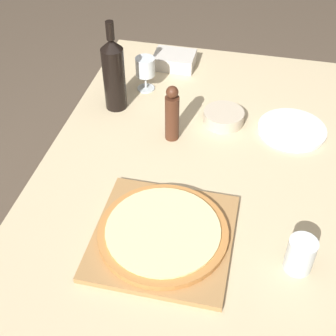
{
  "coord_description": "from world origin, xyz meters",
  "views": [
    {
      "loc": [
        0.17,
        -1.1,
        1.75
      ],
      "look_at": [
        -0.06,
        -0.09,
        0.8
      ],
      "focal_mm": 50.0,
      "sensor_mm": 36.0,
      "label": 1
    }
  ],
  "objects_px": {
    "small_bowl": "(224,117)",
    "pepper_mill": "(172,114)",
    "pizza": "(163,232)",
    "wine_bottle": "(114,73)",
    "wine_glass": "(145,68)"
  },
  "relations": [
    {
      "from": "wine_bottle",
      "to": "small_bowl",
      "type": "bearing_deg",
      "value": -1.8
    },
    {
      "from": "wine_bottle",
      "to": "wine_glass",
      "type": "distance_m",
      "value": 0.16
    },
    {
      "from": "pepper_mill",
      "to": "small_bowl",
      "type": "relative_size",
      "value": 1.43
    },
    {
      "from": "wine_glass",
      "to": "small_bowl",
      "type": "relative_size",
      "value": 0.93
    },
    {
      "from": "pizza",
      "to": "wine_glass",
      "type": "relative_size",
      "value": 2.65
    },
    {
      "from": "pizza",
      "to": "pepper_mill",
      "type": "height_order",
      "value": "pepper_mill"
    },
    {
      "from": "pizza",
      "to": "small_bowl",
      "type": "xyz_separation_m",
      "value": [
        0.09,
        0.56,
        -0.01
      ]
    },
    {
      "from": "pepper_mill",
      "to": "wine_glass",
      "type": "xyz_separation_m",
      "value": [
        -0.16,
        0.27,
        -0.0
      ]
    },
    {
      "from": "wine_bottle",
      "to": "small_bowl",
      "type": "height_order",
      "value": "wine_bottle"
    },
    {
      "from": "pizza",
      "to": "wine_bottle",
      "type": "relative_size",
      "value": 1.06
    },
    {
      "from": "pizza",
      "to": "small_bowl",
      "type": "bearing_deg",
      "value": 80.95
    },
    {
      "from": "wine_bottle",
      "to": "wine_glass",
      "type": "bearing_deg",
      "value": 60.73
    },
    {
      "from": "pizza",
      "to": "pepper_mill",
      "type": "xyz_separation_m",
      "value": [
        -0.07,
        0.44,
        0.07
      ]
    },
    {
      "from": "small_bowl",
      "to": "pizza",
      "type": "bearing_deg",
      "value": -99.05
    },
    {
      "from": "small_bowl",
      "to": "pepper_mill",
      "type": "bearing_deg",
      "value": -142.56
    }
  ]
}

